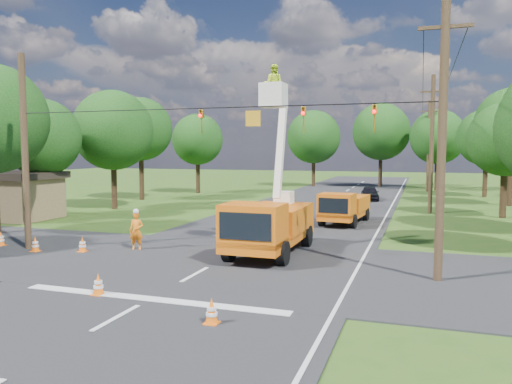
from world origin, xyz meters
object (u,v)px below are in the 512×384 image
(pole_right_mid, at_px, (432,143))
(pole_right_far, at_px, (428,145))
(traffic_cone_4, at_px, (83,245))
(tree_far_c, at_px, (438,137))
(tree_right_e, at_px, (487,137))
(pole_right_near, at_px, (442,136))
(traffic_cone_0, at_px, (98,285))
(traffic_cone_6, at_px, (1,239))
(shed, at_px, (15,195))
(traffic_cone_5, at_px, (35,244))
(tree_left_e, at_px, (141,129))
(ground_worker, at_px, (136,231))
(traffic_cone_3, at_px, (309,226))
(traffic_cone_2, at_px, (292,232))
(traffic_cone_7, at_px, (350,217))
(tree_far_b, at_px, (381,132))
(bucket_truck, at_px, (270,215))
(tree_right_c, at_px, (506,140))
(tree_far_a, at_px, (314,137))
(pole_left, at_px, (25,153))
(tree_left_f, at_px, (198,140))
(tree_left_d, at_px, (113,130))
(tree_left_c, at_px, (42,138))
(traffic_cone_1, at_px, (212,311))
(distant_car, at_px, (370,193))

(pole_right_mid, relative_size, pole_right_far, 1.00)
(traffic_cone_4, relative_size, tree_far_c, 0.08)
(tree_right_e, bearing_deg, pole_right_near, -98.61)
(traffic_cone_0, bearing_deg, tree_far_c, 76.53)
(pole_right_mid, bearing_deg, pole_right_near, -90.00)
(traffic_cone_6, xyz_separation_m, shed, (-6.71, 7.85, 1.26))
(traffic_cone_5, xyz_separation_m, tree_left_e, (-8.10, 22.44, 6.13))
(ground_worker, distance_m, traffic_cone_3, 9.88)
(traffic_cone_4, xyz_separation_m, pole_right_mid, (15.13, 19.81, 4.75))
(traffic_cone_2, xyz_separation_m, traffic_cone_7, (2.01, 6.98, 0.00))
(pole_right_mid, xyz_separation_m, tree_far_b, (-5.50, 25.00, 1.70))
(bucket_truck, height_order, pole_right_far, pole_right_far)
(pole_right_far, bearing_deg, shed, -129.63)
(traffic_cone_2, distance_m, tree_right_c, 17.81)
(ground_worker, relative_size, shed, 0.32)
(tree_right_e, bearing_deg, tree_far_c, 121.56)
(tree_right_c, bearing_deg, traffic_cone_6, -142.42)
(pole_right_near, relative_size, tree_far_a, 1.05)
(traffic_cone_5, xyz_separation_m, pole_left, (-0.80, 0.44, 4.14))
(traffic_cone_0, xyz_separation_m, pole_right_mid, (10.33, 25.28, 4.75))
(traffic_cone_0, xyz_separation_m, shed, (-16.17, 13.28, 1.26))
(tree_left_f, height_order, tree_far_b, tree_far_b)
(bucket_truck, relative_size, tree_left_e, 0.89)
(pole_left, bearing_deg, traffic_cone_2, 30.33)
(tree_right_c, xyz_separation_m, tree_right_e, (0.60, 16.00, 0.50))
(tree_left_f, distance_m, tree_far_c, 27.10)
(traffic_cone_6, height_order, tree_right_c, tree_right_c)
(tree_left_d, bearing_deg, traffic_cone_5, -67.81)
(bucket_truck, xyz_separation_m, tree_left_f, (-16.34, 27.56, 3.93))
(tree_left_c, relative_size, tree_left_e, 0.86)
(pole_right_far, distance_m, tree_far_b, 7.63)
(traffic_cone_5, xyz_separation_m, tree_right_e, (22.50, 35.44, 5.45))
(traffic_cone_2, bearing_deg, traffic_cone_6, -153.83)
(traffic_cone_1, relative_size, traffic_cone_6, 1.00)
(traffic_cone_7, bearing_deg, traffic_cone_0, -106.07)
(pole_right_near, xyz_separation_m, tree_far_c, (1.00, 42.00, 0.96))
(traffic_cone_1, distance_m, tree_left_c, 25.20)
(tree_far_b, bearing_deg, traffic_cone_0, -95.48)
(tree_right_e, bearing_deg, tree_left_c, -139.37)
(ground_worker, distance_m, pole_right_mid, 23.12)
(ground_worker, relative_size, tree_left_c, 0.22)
(tree_right_c, bearing_deg, traffic_cone_2, -132.90)
(distant_car, relative_size, tree_far_c, 0.42)
(ground_worker, xyz_separation_m, tree_left_e, (-12.22, 20.60, 5.60))
(traffic_cone_7, bearing_deg, tree_left_c, -167.51)
(traffic_cone_1, height_order, tree_far_b, tree_far_b)
(traffic_cone_6, height_order, tree_far_a, tree_far_a)
(traffic_cone_1, height_order, tree_right_c, tree_right_c)
(traffic_cone_1, bearing_deg, tree_right_c, 67.59)
(shed, height_order, tree_far_c, tree_far_c)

